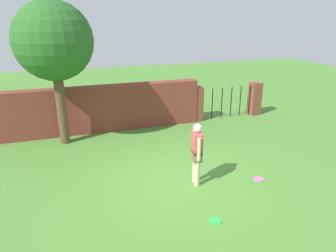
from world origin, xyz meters
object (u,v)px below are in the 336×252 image
tree (54,42)px  person (197,151)px  frisbee_green (215,221)px  frisbee_pink (259,179)px

tree → person: (3.13, -3.94, -2.43)m
tree → frisbee_green: (2.88, -5.53, -3.32)m
person → frisbee_pink: person is taller
tree → frisbee_green: bearing=-62.5°
tree → frisbee_pink: bearing=-42.1°
person → frisbee_pink: 1.91m
tree → frisbee_green: 7.06m
frisbee_pink → person: bearing=167.5°
tree → frisbee_green: tree is taller
tree → frisbee_pink: tree is taller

